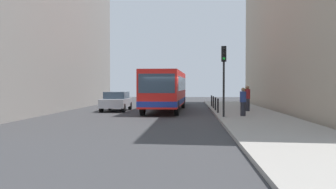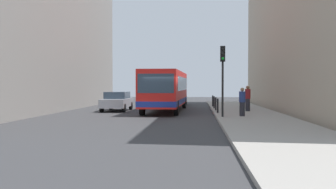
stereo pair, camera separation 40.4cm
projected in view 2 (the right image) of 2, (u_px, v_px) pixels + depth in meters
The scene contains 15 objects.
ground_plane at pixel (165, 116), 23.75m from camera, with size 80.00×80.00×0.00m, color #38383A.
sidewalk at pixel (250, 115), 23.33m from camera, with size 4.40×40.00×0.15m, color #9E9991.
building_left at pixel (20, 3), 28.43m from camera, with size 7.00×32.00×16.63m, color gray.
building_right at pixel (328, 7), 26.66m from camera, with size 7.00×32.00×15.28m, color #B2A38C.
bus at pixel (166, 89), 28.25m from camera, with size 2.87×11.10×3.00m.
car_beside_bus at pixel (117, 101), 28.60m from camera, with size 1.89×4.42×1.48m.
car_behind_bus at pixel (177, 97), 37.23m from camera, with size 1.90×4.42×1.48m.
traffic_light at pixel (223, 68), 21.39m from camera, with size 0.28×0.33×4.10m.
bollard_near at pixel (218, 106), 24.60m from camera, with size 0.11×0.11×0.95m, color black.
bollard_mid at pixel (216, 104), 27.17m from camera, with size 0.11×0.11×0.95m, color black.
bollard_far at pixel (214, 102), 29.74m from camera, with size 0.11×0.11×0.95m, color black.
bollard_farthest at pixel (213, 101), 32.30m from camera, with size 0.11×0.11×0.95m, color black.
pedestrian_near_signal at pixel (242, 102), 21.95m from camera, with size 0.38×0.38×1.69m.
pedestrian_mid_sidewalk at pixel (248, 98), 26.24m from camera, with size 0.38×0.38×1.80m.
pedestrian_far_sidewalk at pixel (247, 97), 28.96m from camera, with size 0.38×0.38×1.81m.
Camera 2 is at (2.06, -23.62, 1.96)m, focal length 39.58 mm.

